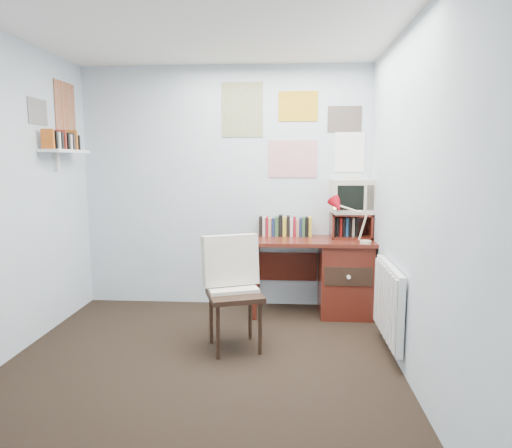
% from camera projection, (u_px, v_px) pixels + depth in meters
% --- Properties ---
extents(ground, '(3.50, 3.50, 0.00)m').
position_uv_depth(ground, '(195.00, 379.00, 3.23)').
color(ground, black).
rests_on(ground, ground).
extents(back_wall, '(3.00, 0.02, 2.50)m').
position_uv_depth(back_wall, '(226.00, 188.00, 4.79)').
color(back_wall, silver).
rests_on(back_wall, ground).
extents(right_wall, '(0.02, 3.50, 2.50)m').
position_uv_depth(right_wall, '(419.00, 205.00, 2.96)').
color(right_wall, silver).
rests_on(right_wall, ground).
extents(ceiling, '(3.00, 3.50, 0.02)m').
position_uv_depth(ceiling, '(187.00, 7.00, 2.89)').
color(ceiling, white).
rests_on(ceiling, back_wall).
extents(desk, '(1.20, 0.55, 0.76)m').
position_uv_depth(desk, '(339.00, 274.00, 4.56)').
color(desk, '#561D13').
rests_on(desk, ground).
extents(desk_chair, '(0.58, 0.57, 0.90)m').
position_uv_depth(desk_chair, '(235.00, 296.00, 3.69)').
color(desk_chair, black).
rests_on(desk_chair, ground).
extents(desk_lamp, '(0.27, 0.23, 0.39)m').
position_uv_depth(desk_lamp, '(366.00, 223.00, 4.27)').
color(desk_lamp, red).
rests_on(desk_lamp, desk).
extents(tv_riser, '(0.40, 0.30, 0.25)m').
position_uv_depth(tv_riser, '(351.00, 225.00, 4.60)').
color(tv_riser, '#561D13').
rests_on(tv_riser, desk).
extents(crt_tv, '(0.41, 0.39, 0.37)m').
position_uv_depth(crt_tv, '(351.00, 195.00, 4.57)').
color(crt_tv, beige).
rests_on(crt_tv, tv_riser).
extents(book_row, '(0.60, 0.14, 0.22)m').
position_uv_depth(book_row, '(288.00, 225.00, 4.71)').
color(book_row, '#561D13').
rests_on(book_row, desk).
extents(radiator, '(0.09, 0.80, 0.60)m').
position_uv_depth(radiator, '(389.00, 302.00, 3.62)').
color(radiator, white).
rests_on(radiator, right_wall).
extents(wall_shelf, '(0.20, 0.62, 0.24)m').
position_uv_depth(wall_shelf, '(65.00, 151.00, 4.19)').
color(wall_shelf, white).
rests_on(wall_shelf, left_wall).
extents(posters_back, '(1.20, 0.01, 0.90)m').
position_uv_depth(posters_back, '(293.00, 129.00, 4.65)').
color(posters_back, white).
rests_on(posters_back, back_wall).
extents(posters_left, '(0.01, 0.70, 0.60)m').
position_uv_depth(posters_left, '(52.00, 109.00, 4.14)').
color(posters_left, white).
rests_on(posters_left, left_wall).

